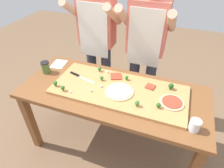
{
  "coord_description": "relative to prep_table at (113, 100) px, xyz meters",
  "views": [
    {
      "loc": [
        0.46,
        -1.28,
        1.91
      ],
      "look_at": [
        -0.02,
        0.03,
        0.84
      ],
      "focal_mm": 30.74,
      "sensor_mm": 36.0,
      "label": 1
    }
  ],
  "objects": [
    {
      "name": "flour_cup",
      "position": [
        0.71,
        -0.21,
        0.15
      ],
      "size": [
        0.08,
        0.08,
        0.09
      ],
      "color": "white",
      "rests_on": "prep_table"
    },
    {
      "name": "cheese_crumble_a",
      "position": [
        -0.11,
        -0.02,
        0.14
      ],
      "size": [
        0.03,
        0.03,
        0.02
      ],
      "primitive_type": "cube",
      "rotation": [
        0.0,
        0.0,
        0.65
      ],
      "color": "white",
      "rests_on": "cutting_board"
    },
    {
      "name": "recipe_note",
      "position": [
        -0.72,
        0.23,
        0.11
      ],
      "size": [
        0.16,
        0.2,
        0.0
      ],
      "primitive_type": "cube",
      "rotation": [
        0.0,
        0.0,
        0.12
      ],
      "color": "white",
      "rests_on": "prep_table"
    },
    {
      "name": "pizza_slice_near_left",
      "position": [
        0.31,
        0.14,
        0.14
      ],
      "size": [
        0.09,
        0.09,
        0.01
      ],
      "primitive_type": "cube",
      "rotation": [
        0.0,
        0.0,
        -0.18
      ],
      "color": "#BC3D28",
      "rests_on": "cutting_board"
    },
    {
      "name": "pizza_whole_white_garlic",
      "position": [
        0.07,
        -0.02,
        0.14
      ],
      "size": [
        0.25,
        0.25,
        0.02
      ],
      "color": "beige",
      "rests_on": "cutting_board"
    },
    {
      "name": "pizza_slice_center",
      "position": [
        -0.03,
        0.18,
        0.14
      ],
      "size": [
        0.14,
        0.14,
        0.01
      ],
      "primitive_type": "cube",
      "rotation": [
        0.0,
        0.0,
        0.4
      ],
      "color": "#BC3D28",
      "rests_on": "cutting_board"
    },
    {
      "name": "sauce_jar",
      "position": [
        -0.75,
        0.05,
        0.17
      ],
      "size": [
        0.08,
        0.08,
        0.12
      ],
      "color": "#517033",
      "rests_on": "prep_table"
    },
    {
      "name": "broccoli_floret_front_left",
      "position": [
        0.26,
        -0.14,
        0.17
      ],
      "size": [
        0.04,
        0.04,
        0.05
      ],
      "color": "#487A23",
      "rests_on": "cutting_board"
    },
    {
      "name": "cheese_crumble_c",
      "position": [
        -0.14,
        0.22,
        0.14
      ],
      "size": [
        0.02,
        0.02,
        0.02
      ],
      "primitive_type": "cube",
      "rotation": [
        0.0,
        0.0,
        1.37
      ],
      "color": "white",
      "rests_on": "cutting_board"
    },
    {
      "name": "cutting_board",
      "position": [
        0.05,
        0.02,
        0.12
      ],
      "size": [
        1.22,
        0.52,
        0.03
      ],
      "primitive_type": "cube",
      "color": "tan",
      "rests_on": "prep_table"
    },
    {
      "name": "broccoli_floret_front_mid",
      "position": [
        -0.41,
        -0.18,
        0.17
      ],
      "size": [
        0.04,
        0.04,
        0.05
      ],
      "color": "#366618",
      "rests_on": "cutting_board"
    },
    {
      "name": "broccoli_floret_front_right",
      "position": [
        -0.23,
        0.22,
        0.16
      ],
      "size": [
        0.04,
        0.04,
        0.05
      ],
      "color": "#3F7220",
      "rests_on": "cutting_board"
    },
    {
      "name": "cook_left",
      "position": [
        -0.43,
        0.63,
        0.32
      ],
      "size": [
        0.54,
        0.39,
        1.67
      ],
      "color": "#333847",
      "rests_on": "ground"
    },
    {
      "name": "cheese_crumble_b",
      "position": [
        -0.17,
        -0.11,
        0.14
      ],
      "size": [
        0.02,
        0.02,
        0.02
      ],
      "primitive_type": "cube",
      "rotation": [
        0.0,
        0.0,
        1.44
      ],
      "color": "silver",
      "rests_on": "cutting_board"
    },
    {
      "name": "broccoli_floret_back_right",
      "position": [
        0.08,
        0.17,
        0.16
      ],
      "size": [
        0.04,
        0.04,
        0.05
      ],
      "color": "#3F7220",
      "rests_on": "cutting_board"
    },
    {
      "name": "pizza_whole_tomato_red",
      "position": [
        0.53,
        -0.01,
        0.14
      ],
      "size": [
        0.2,
        0.2,
        0.02
      ],
      "color": "beige",
      "rests_on": "cutting_board"
    },
    {
      "name": "broccoli_floret_back_mid",
      "position": [
        -0.51,
        -0.15,
        0.17
      ],
      "size": [
        0.04,
        0.04,
        0.06
      ],
      "color": "#3F7220",
      "rests_on": "cutting_board"
    },
    {
      "name": "broccoli_floret_back_left",
      "position": [
        -0.14,
        0.08,
        0.16
      ],
      "size": [
        0.04,
        0.04,
        0.05
      ],
      "color": "#3F7220",
      "rests_on": "cutting_board"
    },
    {
      "name": "prep_table",
      "position": [
        0.0,
        0.0,
        0.0
      ],
      "size": [
        1.72,
        0.74,
        0.79
      ],
      "color": "brown",
      "rests_on": "ground"
    },
    {
      "name": "broccoli_floret_center_left",
      "position": [
        0.49,
        0.17,
        0.17
      ],
      "size": [
        0.05,
        0.05,
        0.06
      ],
      "color": "#2C5915",
      "rests_on": "cutting_board"
    },
    {
      "name": "chefs_knife",
      "position": [
        -0.38,
        0.06,
        0.14
      ],
      "size": [
        0.3,
        0.1,
        0.02
      ],
      "color": "#B7BABF",
      "rests_on": "cutting_board"
    },
    {
      "name": "cook_right",
      "position": [
        0.14,
        0.63,
        0.32
      ],
      "size": [
        0.54,
        0.39,
        1.67
      ],
      "color": "#333847",
      "rests_on": "ground"
    },
    {
      "name": "broccoli_floret_center_right",
      "position": [
        0.43,
        -0.1,
        0.16
      ],
      "size": [
        0.04,
        0.04,
        0.05
      ],
      "color": "#366618",
      "rests_on": "cutting_board"
    },
    {
      "name": "ground_plane",
      "position": [
        0.0,
        0.0,
        -0.68
      ],
      "size": [
        8.0,
        8.0,
        0.0
      ],
      "primitive_type": "plane",
      "color": "brown"
    },
    {
      "name": "cheese_crumble_d",
      "position": [
        -0.33,
        -0.18,
        0.14
      ],
      "size": [
        0.02,
        0.02,
        0.02
      ],
      "primitive_type": "cube",
      "rotation": [
        0.0,
        0.0,
        1.49
      ],
      "color": "silver",
      "rests_on": "cutting_board"
    }
  ]
}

